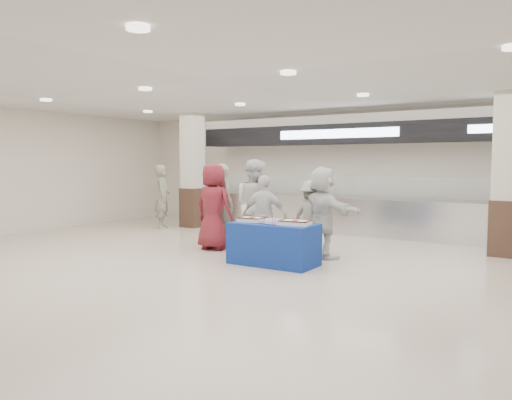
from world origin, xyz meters
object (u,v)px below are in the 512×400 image
Objects in this scene: cupcake_tray at (274,221)px; soldier_bg at (163,197)px; civilian_maroon at (214,207)px; soldier_b at (312,218)px; sheet_cake_right at (295,222)px; soldier_a at (223,205)px; sheet_cake_left at (252,219)px; chef_tall at (255,205)px; chef_short at (265,216)px; display_table at (274,244)px; civilian_white at (323,212)px.

cupcake_tray is 5.74m from soldier_bg.
civilian_maroon is 2.10m from soldier_b.
sheet_cake_right is 0.30× the size of soldier_a.
sheet_cake_left is at bearing 175.20° from cupcake_tray.
chef_tall is at bearing -146.24° from soldier_bg.
sheet_cake_right is 0.29× the size of chef_tall.
soldier_a is at bearing 150.17° from cupcake_tray.
soldier_a is 1.14× the size of chef_short.
chef_tall reaches higher than display_table.
sheet_cake_right is 1.87m from chef_tall.
soldier_b is 0.84× the size of soldier_bg.
sheet_cake_right is at bearing 138.61° from chef_short.
soldier_b is at bearing 85.65° from cupcake_tray.
chef_tall is at bearing -160.64° from soldier_a.
chef_short is at bearing 157.37° from chef_tall.
soldier_bg is (-3.25, 1.84, -0.02)m from civilian_maroon.
soldier_a is 0.89m from chef_tall.
chef_short is 0.95m from soldier_b.
sheet_cake_right is (0.45, -0.01, 0.43)m from display_table.
sheet_cake_left is 0.26× the size of chef_tall.
soldier_a is at bearing 155.13° from sheet_cake_right.
chef_short is (-0.64, 0.68, 0.01)m from cupcake_tray.
civilian_white reaches higher than soldier_b.
soldier_bg is at bearing 155.86° from sheet_cake_right.
civilian_maroon is 1.02× the size of soldier_bg.
cupcake_tray is 1.19m from civilian_white.
chef_tall is (-1.13, 1.08, 0.16)m from cupcake_tray.
civilian_white is at bearing 89.74° from sheet_cake_right.
soldier_a reaches higher than display_table.
civilian_maroon is at bearing 127.02° from soldier_a.
soldier_a reaches higher than sheet_cake_right.
soldier_bg is at bearing -31.71° from chef_short.
sheet_cake_right is at bearing 179.42° from soldier_a.
sheet_cake_left is 0.96× the size of cupcake_tray.
cupcake_tray is 0.28× the size of chef_tall.
chef_short is (-1.05, 0.65, -0.01)m from sheet_cake_right.
soldier_a is 0.95× the size of chef_tall.
chef_short is at bearing 133.04° from cupcake_tray.
sheet_cake_left is 1.41m from civilian_white.
soldier_bg is (-5.15, 2.52, 0.10)m from cupcake_tray.
soldier_b is at bearing -163.28° from civilian_maroon.
sheet_cake_right is 0.35× the size of chef_short.
chef_tall is (0.78, 0.40, 0.04)m from civilian_maroon.
civilian_maroon reaches higher than sheet_cake_left.
soldier_bg reaches higher than sheet_cake_right.
display_table is 0.86× the size of soldier_a.
civilian_white is (0.32, -0.17, 0.14)m from soldier_b.
civilian_maroon is (-1.87, 0.64, 0.53)m from display_table.
display_table is 2.33m from soldier_a.
display_table is 0.88× the size of soldier_bg.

